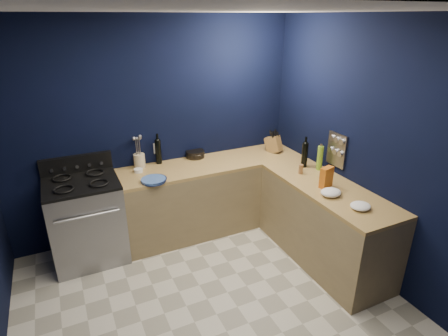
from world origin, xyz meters
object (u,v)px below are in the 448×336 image
plate_stack (153,180)px  knife_block (273,144)px  utensil_crock (139,161)px  gas_range (87,222)px  crouton_bag (326,177)px

plate_stack → knife_block: knife_block is taller
plate_stack → utensil_crock: 0.47m
utensil_crock → plate_stack: bearing=-85.3°
gas_range → plate_stack: plate_stack is taller
utensil_crock → crouton_bag: crouton_bag is taller
crouton_bag → utensil_crock: bearing=124.8°
plate_stack → crouton_bag: crouton_bag is taller
crouton_bag → plate_stack: bearing=135.2°
utensil_crock → crouton_bag: 2.14m
gas_range → utensil_crock: size_ratio=5.55×
utensil_crock → knife_block: 1.74m
utensil_crock → knife_block: knife_block is taller
crouton_bag → knife_block: bearing=70.6°
plate_stack → utensil_crock: bearing=94.7°
utensil_crock → crouton_bag: size_ratio=0.75×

